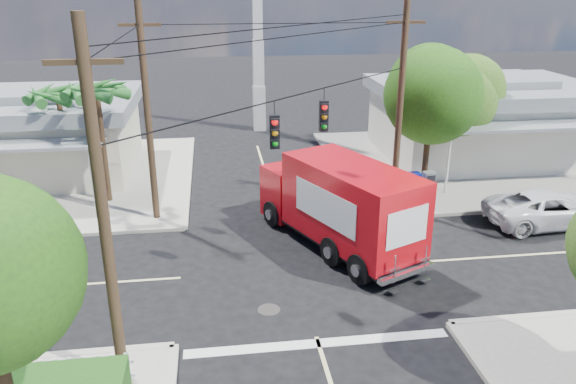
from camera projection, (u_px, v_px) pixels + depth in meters
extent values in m
plane|color=black|center=(296.00, 270.00, 19.75)|extent=(120.00, 120.00, 0.00)
cube|color=gray|center=(461.00, 162.00, 31.32)|extent=(14.00, 14.00, 0.14)
cube|color=#ADA899|center=(338.00, 167.00, 30.43)|extent=(0.25, 14.00, 0.14)
cube|color=#ADA899|center=(528.00, 209.00, 24.83)|extent=(14.00, 0.25, 0.14)
cube|color=gray|center=(50.00, 180.00, 28.53)|extent=(14.00, 14.00, 0.14)
cube|color=#ADA899|center=(189.00, 174.00, 29.42)|extent=(0.25, 14.00, 0.14)
cube|color=#ADA899|center=(4.00, 238.00, 22.04)|extent=(14.00, 0.25, 0.14)
cube|color=beige|center=(267.00, 178.00, 29.02)|extent=(0.12, 12.00, 0.01)
cube|color=beige|center=(559.00, 253.00, 21.02)|extent=(12.00, 0.12, 0.01)
cube|color=silver|center=(318.00, 343.00, 15.76)|extent=(7.50, 0.40, 0.01)
cube|color=silver|center=(482.00, 126.00, 31.81)|extent=(11.00, 8.00, 3.40)
cube|color=gray|center=(487.00, 90.00, 31.09)|extent=(11.80, 8.80, 0.70)
cube|color=gray|center=(488.00, 81.00, 30.91)|extent=(6.05, 4.40, 0.50)
cube|color=gray|center=(532.00, 126.00, 26.85)|extent=(9.90, 1.80, 0.15)
cylinder|color=silver|center=(448.00, 164.00, 26.06)|extent=(0.12, 0.12, 2.90)
cube|color=beige|center=(33.00, 141.00, 29.20)|extent=(10.00, 8.00, 3.20)
cube|color=gray|center=(27.00, 104.00, 28.51)|extent=(10.80, 8.80, 0.70)
cube|color=gray|center=(25.00, 94.00, 28.34)|extent=(5.50, 4.40, 0.50)
cylinder|color=silver|center=(92.00, 178.00, 24.51)|extent=(0.12, 0.12, 2.70)
cube|color=silver|center=(259.00, 108.00, 37.83)|extent=(0.80, 0.80, 3.00)
cube|color=silver|center=(258.00, 63.00, 36.77)|extent=(0.70, 0.70, 3.00)
cube|color=silver|center=(257.00, 15.00, 35.71)|extent=(0.60, 0.60, 3.00)
cylinder|color=#422D1C|center=(6.00, 384.00, 11.21)|extent=(0.28, 0.28, 3.71)
cylinder|color=#422D1C|center=(427.00, 149.00, 26.20)|extent=(0.28, 0.28, 4.10)
sphere|color=#1F4714|center=(432.00, 94.00, 25.29)|extent=(4.10, 4.10, 4.10)
sphere|color=#1F4714|center=(422.00, 88.00, 25.34)|extent=(3.33, 3.33, 3.33)
sphere|color=#1F4714|center=(441.00, 98.00, 25.10)|extent=(3.58, 3.58, 3.58)
cylinder|color=#422D1C|center=(459.00, 140.00, 28.66)|extent=(0.28, 0.28, 3.58)
sphere|color=#2E5515|center=(464.00, 96.00, 27.87)|extent=(3.58, 3.58, 3.58)
sphere|color=#2E5515|center=(455.00, 91.00, 27.92)|extent=(2.91, 2.91, 2.91)
sphere|color=#2E5515|center=(473.00, 100.00, 27.67)|extent=(3.14, 3.14, 3.14)
cylinder|color=#422D1C|center=(104.00, 147.00, 24.82)|extent=(0.24, 0.24, 5.00)
cone|color=#266A27|center=(118.00, 88.00, 24.02)|extent=(0.50, 2.06, 0.98)
cone|color=#266A27|center=(113.00, 86.00, 24.63)|extent=(1.92, 1.68, 0.98)
cone|color=#266A27|center=(95.00, 85.00, 24.69)|extent=(2.12, 0.95, 0.98)
cone|color=#266A27|center=(79.00, 88.00, 24.16)|extent=(1.34, 2.07, 0.98)
cone|color=#266A27|center=(75.00, 91.00, 23.44)|extent=(1.34, 2.07, 0.98)
cone|color=#266A27|center=(88.00, 93.00, 23.06)|extent=(2.12, 0.95, 0.98)
cone|color=#266A27|center=(107.00, 91.00, 23.32)|extent=(1.92, 1.68, 0.98)
cylinder|color=#422D1C|center=(65.00, 144.00, 26.03)|extent=(0.24, 0.24, 4.60)
cone|color=#266A27|center=(78.00, 92.00, 25.29)|extent=(0.50, 2.06, 0.98)
cone|color=#266A27|center=(74.00, 90.00, 25.90)|extent=(1.92, 1.68, 0.98)
cone|color=#266A27|center=(58.00, 89.00, 25.97)|extent=(2.12, 0.95, 0.98)
cone|color=#266A27|center=(41.00, 92.00, 25.44)|extent=(1.34, 2.07, 0.98)
cone|color=#266A27|center=(36.00, 95.00, 24.72)|extent=(1.34, 2.07, 0.98)
cone|color=#266A27|center=(48.00, 97.00, 24.34)|extent=(2.12, 0.95, 0.98)
cone|color=#266A27|center=(67.00, 95.00, 24.60)|extent=(1.92, 1.68, 0.98)
cylinder|color=#473321|center=(104.00, 219.00, 12.68)|extent=(0.28, 0.28, 9.00)
cube|color=#473321|center=(84.00, 62.00, 11.45)|extent=(1.60, 0.12, 0.12)
cylinder|color=#473321|center=(400.00, 109.00, 23.64)|extent=(0.28, 0.28, 9.00)
cube|color=#473321|center=(406.00, 22.00, 22.41)|extent=(1.60, 0.12, 0.12)
cylinder|color=#473321|center=(148.00, 116.00, 22.32)|extent=(0.28, 0.28, 9.00)
cube|color=#473321|center=(140.00, 25.00, 21.09)|extent=(1.60, 0.12, 0.12)
cylinder|color=black|center=(297.00, 95.00, 17.56)|extent=(10.43, 10.43, 0.04)
cube|color=black|center=(274.00, 132.00, 17.06)|extent=(0.30, 0.24, 1.05)
sphere|color=red|center=(275.00, 122.00, 16.81)|extent=(0.20, 0.20, 0.20)
cube|color=black|center=(324.00, 116.00, 19.06)|extent=(0.30, 0.24, 1.05)
sphere|color=red|center=(325.00, 107.00, 18.81)|extent=(0.20, 0.20, 0.20)
cube|color=silver|center=(5.00, 372.00, 13.26)|extent=(5.94, 0.05, 0.08)
cube|color=silver|center=(128.00, 370.00, 13.70)|extent=(0.09, 0.06, 1.00)
cube|color=#AF0A0D|center=(400.00, 185.00, 25.99)|extent=(0.50, 0.50, 1.10)
cube|color=#071A9E|center=(414.00, 184.00, 26.08)|extent=(0.50, 0.50, 1.10)
cube|color=slate|center=(428.00, 183.00, 26.17)|extent=(0.50, 0.50, 1.10)
cube|color=black|center=(336.00, 232.00, 21.50)|extent=(5.21, 7.83, 0.24)
cube|color=red|center=(294.00, 190.00, 23.57)|extent=(2.81, 2.48, 2.14)
cube|color=black|center=(285.00, 177.00, 23.97)|extent=(1.96, 1.08, 0.92)
cube|color=silver|center=(283.00, 199.00, 24.50)|extent=(2.08, 1.04, 0.34)
cube|color=red|center=(352.00, 204.00, 20.30)|extent=(4.57, 6.15, 2.82)
cube|color=white|center=(378.00, 193.00, 20.87)|extent=(1.49, 3.19, 1.27)
cube|color=white|center=(324.00, 207.00, 19.62)|extent=(1.49, 3.19, 1.27)
cube|color=white|center=(407.00, 227.00, 18.00)|extent=(1.60, 0.75, 1.27)
cube|color=silver|center=(406.00, 273.00, 18.47)|extent=(2.22, 1.20, 0.18)
cube|color=silver|center=(394.00, 269.00, 17.89)|extent=(0.42, 0.24, 0.97)
cube|color=silver|center=(425.00, 259.00, 18.58)|extent=(0.42, 0.24, 0.97)
cylinder|color=black|center=(273.00, 214.00, 23.17)|extent=(0.73, 1.10, 1.07)
cylinder|color=black|center=(317.00, 203.00, 24.29)|extent=(0.73, 1.10, 1.07)
cylinder|color=black|center=(360.00, 269.00, 18.71)|extent=(0.73, 1.10, 1.07)
cylinder|color=black|center=(409.00, 253.00, 19.84)|extent=(0.73, 1.10, 1.07)
imported|color=silver|center=(549.00, 209.00, 23.21)|extent=(5.27, 2.58, 1.44)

